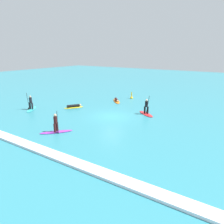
% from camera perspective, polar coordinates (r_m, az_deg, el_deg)
% --- Properties ---
extents(ground_plane, '(120.00, 120.00, 0.00)m').
position_cam_1_polar(ground_plane, '(24.15, 0.00, -1.14)').
color(ground_plane, teal).
rests_on(ground_plane, ground).
extents(surfer_on_yellow_board, '(1.97, 2.47, 0.44)m').
position_cam_1_polar(surfer_on_yellow_board, '(28.10, -9.94, 1.40)').
color(surfer_on_yellow_board, yellow).
rests_on(surfer_on_yellow_board, ground_plane).
extents(surfer_on_orange_board, '(2.67, 2.86, 0.42)m').
position_cam_1_polar(surfer_on_orange_board, '(31.18, 1.17, 3.02)').
color(surfer_on_orange_board, orange).
rests_on(surfer_on_orange_board, ground_plane).
extents(surfer_on_teal_board, '(2.22, 2.72, 2.15)m').
position_cam_1_polar(surfer_on_teal_board, '(28.55, -20.34, 1.55)').
color(surfer_on_teal_board, '#33C6CC').
rests_on(surfer_on_teal_board, ground_plane).
extents(surfer_on_purple_board, '(2.28, 2.60, 2.09)m').
position_cam_1_polar(surfer_on_purple_board, '(20.01, -14.38, -4.01)').
color(surfer_on_purple_board, purple).
rests_on(surfer_on_purple_board, ground_plane).
extents(surfer_on_red_board, '(2.66, 2.22, 2.09)m').
position_cam_1_polar(surfer_on_red_board, '(25.12, 8.90, 0.35)').
color(surfer_on_red_board, red).
rests_on(surfer_on_red_board, ground_plane).
extents(marker_buoy, '(0.41, 0.41, 1.07)m').
position_cam_1_polar(marker_buoy, '(33.17, 5.11, 3.84)').
color(marker_buoy, yellow).
rests_on(marker_buoy, ground_plane).
extents(wave_crest, '(25.24, 0.90, 0.18)m').
position_cam_1_polar(wave_crest, '(17.28, -19.23, -8.89)').
color(wave_crest, white).
rests_on(wave_crest, ground_plane).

